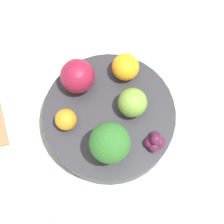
# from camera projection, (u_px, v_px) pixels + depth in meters

# --- Properties ---
(ground_plane) EXTENTS (6.00, 6.00, 0.00)m
(ground_plane) POSITION_uv_depth(u_px,v_px,m) (112.00, 125.00, 0.69)
(ground_plane) COLOR gray
(table_surface) EXTENTS (1.20, 1.20, 0.02)m
(table_surface) POSITION_uv_depth(u_px,v_px,m) (112.00, 123.00, 0.68)
(table_surface) COLOR #B2C6B2
(table_surface) RESTS_ON ground_plane
(bowl) EXTENTS (0.22, 0.22, 0.04)m
(bowl) POSITION_uv_depth(u_px,v_px,m) (112.00, 118.00, 0.65)
(bowl) COLOR #2D2D33
(bowl) RESTS_ON table_surface
(broccoli) EXTENTS (0.06, 0.06, 0.08)m
(broccoli) POSITION_uv_depth(u_px,v_px,m) (111.00, 143.00, 0.56)
(broccoli) COLOR #99C17A
(broccoli) RESTS_ON bowl
(apple_red) EXTENTS (0.05, 0.05, 0.05)m
(apple_red) POSITION_uv_depth(u_px,v_px,m) (135.00, 103.00, 0.61)
(apple_red) COLOR olive
(apple_red) RESTS_ON bowl
(apple_green) EXTENTS (0.06, 0.06, 0.06)m
(apple_green) POSITION_uv_depth(u_px,v_px,m) (80.00, 76.00, 0.62)
(apple_green) COLOR maroon
(apple_green) RESTS_ON bowl
(orange_front) EXTENTS (0.05, 0.05, 0.05)m
(orange_front) POSITION_uv_depth(u_px,v_px,m) (128.00, 67.00, 0.63)
(orange_front) COLOR orange
(orange_front) RESTS_ON bowl
(orange_back) EXTENTS (0.04, 0.04, 0.04)m
(orange_back) POSITION_uv_depth(u_px,v_px,m) (69.00, 119.00, 0.60)
(orange_back) COLOR orange
(orange_back) RESTS_ON bowl
(grape_cluster) EXTENTS (0.03, 0.03, 0.03)m
(grape_cluster) POSITION_uv_depth(u_px,v_px,m) (158.00, 141.00, 0.60)
(grape_cluster) COLOR #511938
(grape_cluster) RESTS_ON bowl
(spoon) EXTENTS (0.08, 0.04, 0.01)m
(spoon) POSITION_uv_depth(u_px,v_px,m) (3.00, 125.00, 0.66)
(spoon) COLOR olive
(spoon) RESTS_ON table_surface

